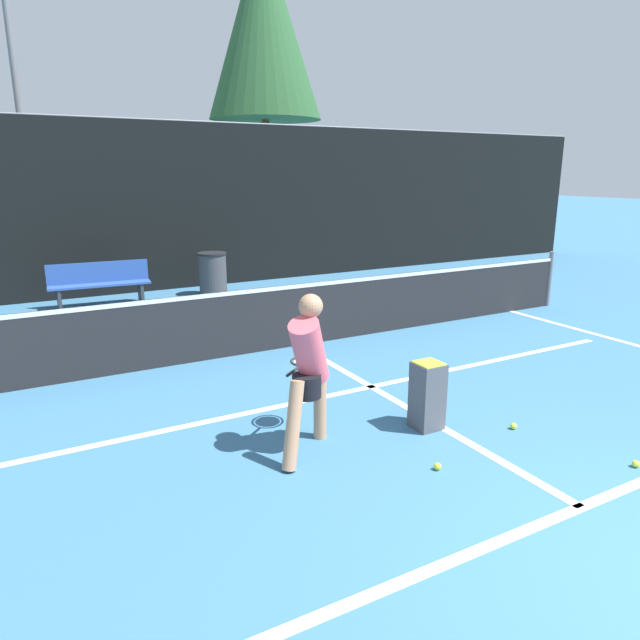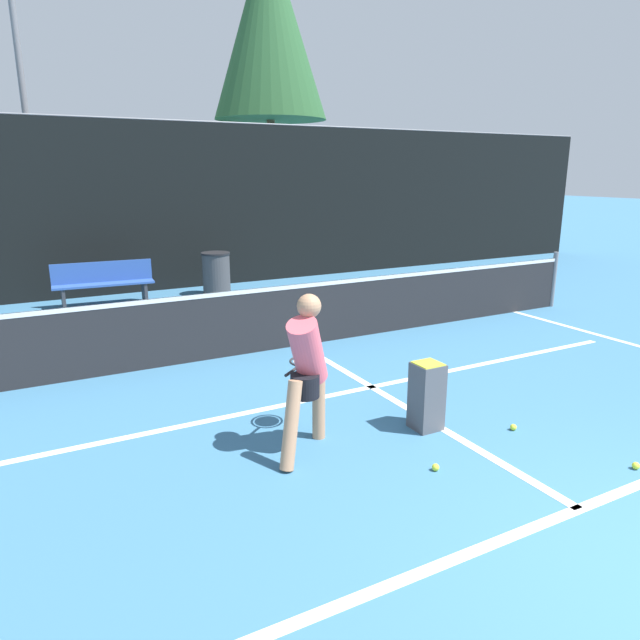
% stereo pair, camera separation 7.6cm
% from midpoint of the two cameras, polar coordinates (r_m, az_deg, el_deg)
% --- Properties ---
extents(court_baseline_near, '(11.00, 0.10, 0.01)m').
position_cam_midpoint_polar(court_baseline_near, '(5.16, 24.88, -16.76)').
color(court_baseline_near, white).
rests_on(court_baseline_near, ground).
extents(court_service_line, '(8.25, 0.10, 0.01)m').
position_cam_midpoint_polar(court_service_line, '(7.09, 5.49, -6.67)').
color(court_service_line, white).
rests_on(court_service_line, ground).
extents(court_center_mark, '(0.10, 4.95, 0.01)m').
position_cam_midpoint_polar(court_center_mark, '(6.72, 7.84, -8.00)').
color(court_center_mark, white).
rests_on(court_center_mark, ground).
extents(court_sideline_right, '(0.10, 5.95, 0.01)m').
position_cam_midpoint_polar(court_sideline_right, '(9.94, 29.44, -2.28)').
color(court_sideline_right, white).
rests_on(court_sideline_right, ground).
extents(net, '(11.09, 0.09, 1.07)m').
position_cam_midpoint_polar(net, '(8.58, -1.75, 0.73)').
color(net, slate).
rests_on(net, ground).
extents(fence_back, '(24.00, 0.06, 3.64)m').
position_cam_midpoint_polar(fence_back, '(13.25, -12.16, 11.05)').
color(fence_back, black).
rests_on(fence_back, ground).
extents(player_practicing, '(0.90, 1.07, 1.51)m').
position_cam_midpoint_polar(player_practicing, '(5.27, -0.94, -4.71)').
color(player_practicing, tan).
rests_on(player_practicing, ground).
extents(tennis_ball_scattered_1, '(0.07, 0.07, 0.07)m').
position_cam_midpoint_polar(tennis_ball_scattered_1, '(5.32, 11.90, -14.21)').
color(tennis_ball_scattered_1, '#D1E033').
rests_on(tennis_ball_scattered_1, ground).
extents(tennis_ball_scattered_3, '(0.07, 0.07, 0.07)m').
position_cam_midpoint_polar(tennis_ball_scattered_3, '(5.97, 29.36, -12.59)').
color(tennis_ball_scattered_3, '#D1E033').
rests_on(tennis_ball_scattered_3, ground).
extents(tennis_ball_scattered_4, '(0.07, 0.07, 0.07)m').
position_cam_midpoint_polar(tennis_ball_scattered_4, '(6.28, 19.10, -10.10)').
color(tennis_ball_scattered_4, '#D1E033').
rests_on(tennis_ball_scattered_4, ground).
extents(ball_hopper, '(0.28, 0.28, 0.71)m').
position_cam_midpoint_polar(ball_hopper, '(5.96, 10.99, -7.31)').
color(ball_hopper, '#4C4C51').
rests_on(ball_hopper, ground).
extents(courtside_bench, '(1.89, 0.50, 0.86)m').
position_cam_midpoint_polar(courtside_bench, '(11.94, -20.66, 3.60)').
color(courtside_bench, '#2D519E').
rests_on(courtside_bench, ground).
extents(trash_bin, '(0.61, 0.61, 0.91)m').
position_cam_midpoint_polar(trash_bin, '(12.37, -10.16, 4.58)').
color(trash_bin, '#3F3F42').
rests_on(trash_bin, ground).
extents(parked_car, '(1.69, 4.05, 1.52)m').
position_cam_midpoint_polar(parked_car, '(17.39, -14.57, 7.81)').
color(parked_car, '#B7B7BC').
rests_on(parked_car, ground).
extents(floodlight_mast, '(1.10, 0.24, 8.91)m').
position_cam_midpoint_polar(floodlight_mast, '(16.86, -27.96, 23.50)').
color(floodlight_mast, slate).
rests_on(floodlight_mast, ground).
extents(tree_west, '(3.07, 3.07, 3.59)m').
position_cam_midpoint_polar(tree_west, '(21.60, -11.85, 15.75)').
color(tree_west, brown).
rests_on(tree_west, ground).
extents(tree_mid, '(3.87, 3.87, 10.31)m').
position_cam_midpoint_polar(tree_mid, '(21.45, -5.03, 27.30)').
color(tree_mid, brown).
rests_on(tree_mid, ground).
extents(building_far, '(36.00, 2.40, 4.58)m').
position_cam_midpoint_polar(building_far, '(29.22, -21.50, 13.13)').
color(building_far, beige).
rests_on(building_far, ground).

